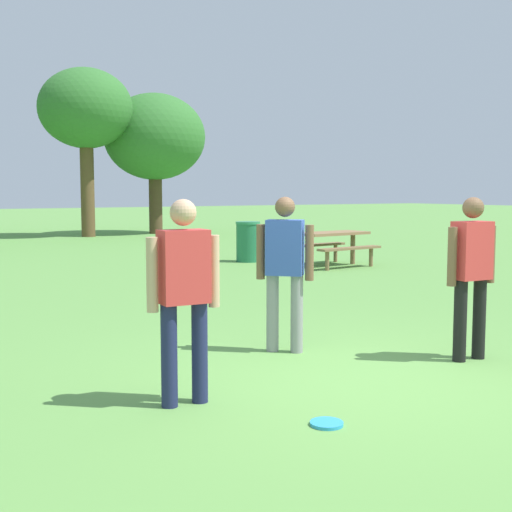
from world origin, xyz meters
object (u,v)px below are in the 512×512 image
(trash_can_beside_table, at_px, (248,242))
(tree_slender_mid, at_px, (155,138))
(tree_far_right, at_px, (86,110))
(person_thrower, at_px, (471,267))
(picnic_table_near, at_px, (332,241))
(person_bystander, at_px, (285,263))
(frisbee, at_px, (327,424))
(person_catcher, at_px, (184,288))

(trash_can_beside_table, relative_size, tree_slender_mid, 0.18)
(trash_can_beside_table, height_order, tree_far_right, tree_far_right)
(person_thrower, distance_m, picnic_table_near, 8.52)
(picnic_table_near, bearing_deg, tree_far_right, 97.27)
(person_bystander, bearing_deg, trash_can_beside_table, 61.28)
(person_thrower, xyz_separation_m, picnic_table_near, (4.10, 7.45, -0.38))
(trash_can_beside_table, distance_m, tree_far_right, 11.37)
(frisbee, distance_m, picnic_table_near, 10.50)
(person_thrower, distance_m, person_bystander, 1.88)
(person_thrower, xyz_separation_m, trash_can_beside_table, (2.98, 9.25, -0.46))
(person_catcher, bearing_deg, tree_far_right, 74.10)
(picnic_table_near, bearing_deg, person_thrower, -118.84)
(frisbee, bearing_deg, tree_far_right, 76.56)
(trash_can_beside_table, distance_m, tree_slender_mid, 11.66)
(frisbee, bearing_deg, picnic_table_near, 51.64)
(person_bystander, bearing_deg, frisbee, -116.46)
(person_catcher, distance_m, person_bystander, 1.98)
(frisbee, bearing_deg, trash_can_beside_table, 61.73)
(person_bystander, bearing_deg, person_catcher, -147.95)
(picnic_table_near, relative_size, trash_can_beside_table, 1.88)
(tree_slender_mid, bearing_deg, person_catcher, -112.87)
(person_thrower, height_order, person_bystander, same)
(person_catcher, xyz_separation_m, picnic_table_near, (7.17, 7.23, -0.38))
(frisbee, distance_m, tree_far_right, 21.67)
(person_catcher, relative_size, tree_far_right, 0.27)
(person_bystander, relative_size, trash_can_beside_table, 1.71)
(frisbee, distance_m, tree_slender_mid, 22.65)
(person_bystander, xyz_separation_m, trash_can_beside_table, (4.37, 7.98, -0.46))
(person_catcher, bearing_deg, tree_slender_mid, 67.13)
(frisbee, distance_m, trash_can_beside_table, 11.38)
(person_bystander, xyz_separation_m, picnic_table_near, (5.49, 6.18, -0.38))
(frisbee, xyz_separation_m, picnic_table_near, (6.51, 8.22, 0.55))
(picnic_table_near, height_order, tree_far_right, tree_far_right)
(tree_slender_mid, bearing_deg, trash_can_beside_table, -102.24)
(person_catcher, height_order, person_bystander, same)
(person_catcher, distance_m, frisbee, 1.51)
(person_thrower, distance_m, frisbee, 2.69)
(person_thrower, height_order, picnic_table_near, person_thrower)
(person_thrower, relative_size, tree_slender_mid, 0.30)
(person_thrower, relative_size, picnic_table_near, 0.91)
(picnic_table_near, xyz_separation_m, trash_can_beside_table, (-1.12, 1.80, -0.08))
(tree_far_right, bearing_deg, trash_can_beside_table, -87.51)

